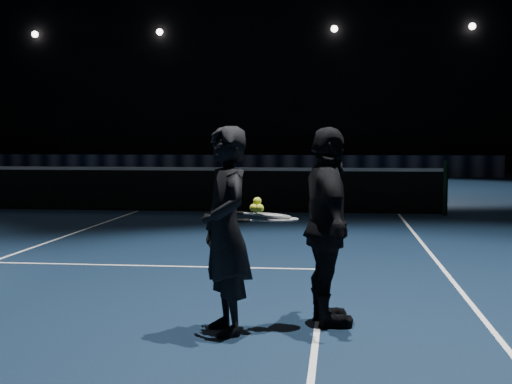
# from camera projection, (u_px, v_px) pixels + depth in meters

# --- Properties ---
(floor) EXTENTS (36.00, 36.00, 0.00)m
(floor) POSITION_uv_depth(u_px,v_px,m) (136.00, 212.00, 15.12)
(floor) COLOR black
(floor) RESTS_ON ground
(wall_back) EXTENTS (30.00, 0.00, 30.00)m
(wall_back) POSITION_uv_depth(u_px,v_px,m) (246.00, 64.00, 32.59)
(wall_back) COLOR black
(wall_back) RESTS_ON ground
(court_lines) EXTENTS (10.98, 23.78, 0.01)m
(court_lines) POSITION_uv_depth(u_px,v_px,m) (136.00, 211.00, 15.12)
(court_lines) COLOR white
(court_lines) RESTS_ON floor
(net_post_right) EXTENTS (0.10, 0.10, 1.10)m
(net_post_right) POSITION_uv_depth(u_px,v_px,m) (445.00, 188.00, 14.33)
(net_post_right) COLOR black
(net_post_right) RESTS_ON floor
(net_mesh) EXTENTS (12.80, 0.02, 0.86)m
(net_mesh) POSITION_uv_depth(u_px,v_px,m) (136.00, 190.00, 15.08)
(net_mesh) COLOR black
(net_mesh) RESTS_ON floor
(net_tape) EXTENTS (12.80, 0.03, 0.07)m
(net_tape) POSITION_uv_depth(u_px,v_px,m) (136.00, 169.00, 15.05)
(net_tape) COLOR white
(net_tape) RESTS_ON net_mesh
(sponsor_backdrop) EXTENTS (22.00, 0.15, 0.90)m
(sponsor_backdrop) POSITION_uv_depth(u_px,v_px,m) (239.00, 165.00, 30.44)
(sponsor_backdrop) COLOR black
(sponsor_backdrop) RESTS_ON floor
(fixtures_far) EXTENTS (20.00, 0.30, 0.30)m
(fixtures_far) POSITION_uv_depth(u_px,v_px,m) (246.00, 30.00, 32.28)
(fixtures_far) COLOR white
(fixtures_far) RESTS_ON wall_back
(player_a) EXTENTS (0.61, 0.70, 1.62)m
(player_a) POSITION_uv_depth(u_px,v_px,m) (226.00, 230.00, 5.53)
(player_a) COLOR black
(player_a) RESTS_ON floor
(player_b) EXTENTS (0.60, 1.01, 1.62)m
(player_b) POSITION_uv_depth(u_px,v_px,m) (328.00, 227.00, 5.76)
(player_b) COLOR black
(player_b) RESTS_ON floor
(racket_lower) EXTENTS (0.71, 0.47, 0.03)m
(racket_lower) POSITION_uv_depth(u_px,v_px,m) (281.00, 219.00, 5.65)
(racket_lower) COLOR black
(racket_lower) RESTS_ON player_a
(racket_upper) EXTENTS (0.71, 0.50, 0.10)m
(racket_upper) POSITION_uv_depth(u_px,v_px,m) (273.00, 216.00, 5.67)
(racket_upper) COLOR black
(racket_upper) RESTS_ON player_b
(tennis_balls) EXTENTS (0.12, 0.10, 0.12)m
(tennis_balls) POSITION_uv_depth(u_px,v_px,m) (257.00, 206.00, 5.59)
(tennis_balls) COLOR yellow
(tennis_balls) RESTS_ON racket_upper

